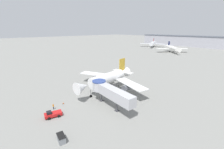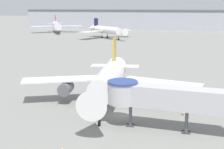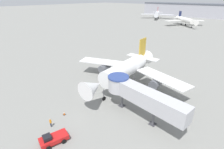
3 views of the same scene
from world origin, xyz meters
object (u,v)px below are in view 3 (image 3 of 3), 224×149
at_px(jet_bridge, 138,93).
at_px(traffic_cone_apron_front, 44,139).
at_px(main_airplane, 126,70).
at_px(traffic_cone_starboard_wing, 168,105).
at_px(ground_crew_marshaller, 51,122).
at_px(background_jet_navy_tail, 185,20).
at_px(traffic_cone_near_nose, 64,113).
at_px(pushback_tug_red, 53,139).
at_px(background_jet_red_tail, 157,14).

xyz_separation_m(jet_bridge, traffic_cone_apron_front, (-6.56, -14.92, -4.17)).
height_order(main_airplane, jet_bridge, main_airplane).
bearing_deg(traffic_cone_starboard_wing, traffic_cone_apron_front, -114.57).
relative_size(main_airplane, ground_crew_marshaller, 18.18).
xyz_separation_m(main_airplane, background_jet_navy_tail, (-25.76, 102.36, -0.16)).
xyz_separation_m(traffic_cone_near_nose, ground_crew_marshaller, (1.14, -3.36, 0.62)).
xyz_separation_m(pushback_tug_red, traffic_cone_apron_front, (-1.26, -0.84, -0.38)).
height_order(background_jet_navy_tail, background_jet_red_tail, background_jet_red_tail).
xyz_separation_m(jet_bridge, traffic_cone_near_nose, (-9.88, -9.13, -4.19)).
bearing_deg(ground_crew_marshaller, background_jet_red_tail, -79.04).
distance_m(pushback_tug_red, ground_crew_marshaller, 3.79).
height_order(jet_bridge, ground_crew_marshaller, jet_bridge).
relative_size(traffic_cone_apron_front, background_jet_red_tail, 0.03).
distance_m(jet_bridge, background_jet_navy_tail, 115.13).
bearing_deg(pushback_tug_red, traffic_cone_starboard_wing, 81.28).
height_order(jet_bridge, traffic_cone_apron_front, jet_bridge).
bearing_deg(traffic_cone_starboard_wing, background_jet_red_tail, 120.05).
bearing_deg(main_airplane, background_jet_red_tail, 111.05).
bearing_deg(main_airplane, pushback_tug_red, -86.43).
distance_m(traffic_cone_near_nose, background_jet_navy_tail, 121.56).
height_order(jet_bridge, background_jet_navy_tail, background_jet_navy_tail).
bearing_deg(main_airplane, traffic_cone_apron_front, -89.91).
height_order(jet_bridge, background_jet_red_tail, background_jet_red_tail).
bearing_deg(pushback_tug_red, background_jet_navy_tail, 116.99).
bearing_deg(traffic_cone_starboard_wing, ground_crew_marshaller, -122.27).
xyz_separation_m(traffic_cone_starboard_wing, background_jet_red_tail, (-74.34, 128.49, 4.16)).
bearing_deg(background_jet_red_tail, traffic_cone_starboard_wing, -86.36).
height_order(traffic_cone_apron_front, background_jet_navy_tail, background_jet_navy_tail).
height_order(jet_bridge, traffic_cone_near_nose, jet_bridge).
xyz_separation_m(traffic_cone_apron_front, background_jet_red_tail, (-64.61, 149.78, 4.08)).
bearing_deg(jet_bridge, main_airplane, 144.35).
bearing_deg(ground_crew_marshaller, traffic_cone_apron_front, 119.94).
relative_size(main_airplane, traffic_cone_near_nose, 42.82).
height_order(traffic_cone_apron_front, traffic_cone_starboard_wing, traffic_cone_apron_front).
bearing_deg(jet_bridge, traffic_cone_apron_front, -108.26).
bearing_deg(background_jet_red_tail, traffic_cone_apron_front, -93.08).
relative_size(traffic_cone_apron_front, traffic_cone_near_nose, 1.07).
xyz_separation_m(traffic_cone_starboard_wing, ground_crew_marshaller, (-11.91, -18.86, 0.68)).
xyz_separation_m(main_airplane, traffic_cone_starboard_wing, (11.78, -1.15, -4.09)).
xyz_separation_m(pushback_tug_red, background_jet_red_tail, (-65.86, 148.94, 3.70)).
distance_m(main_airplane, traffic_cone_apron_front, 22.88).
relative_size(jet_bridge, traffic_cone_starboard_wing, 27.81).
bearing_deg(background_jet_red_tail, background_jet_navy_tail, -60.58).
bearing_deg(pushback_tug_red, traffic_cone_apron_front, -132.47).
bearing_deg(traffic_cone_near_nose, main_airplane, 85.62).
xyz_separation_m(jet_bridge, background_jet_red_tail, (-71.17, 134.86, -0.09)).
relative_size(pushback_tug_red, traffic_cone_near_nose, 6.35).
height_order(traffic_cone_starboard_wing, ground_crew_marshaller, ground_crew_marshaller).
relative_size(jet_bridge, background_jet_red_tail, 0.57).
relative_size(pushback_tug_red, background_jet_navy_tail, 0.19).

